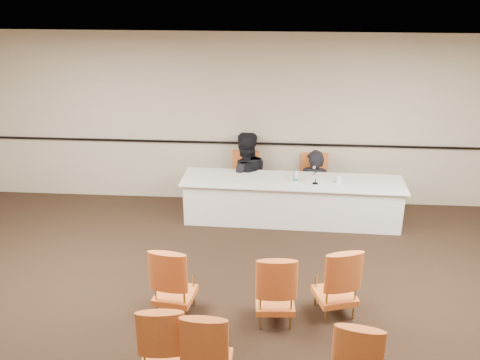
% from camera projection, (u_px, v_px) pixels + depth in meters
% --- Properties ---
extents(floor, '(10.00, 10.00, 0.00)m').
position_uv_depth(floor, '(244.00, 344.00, 6.12)').
color(floor, black).
rests_on(floor, ground).
extents(ceiling, '(10.00, 10.00, 0.00)m').
position_uv_depth(ceiling, '(245.00, 84.00, 4.98)').
color(ceiling, white).
rests_on(ceiling, ground).
extents(wall_back, '(10.00, 0.04, 3.00)m').
position_uv_depth(wall_back, '(260.00, 121.00, 9.24)').
color(wall_back, '#B4A88D').
rests_on(wall_back, ground).
extents(wall_rail, '(9.80, 0.04, 0.03)m').
position_uv_depth(wall_rail, '(259.00, 143.00, 9.35)').
color(wall_rail, black).
rests_on(wall_rail, wall_back).
extents(panel_table, '(3.66, 0.95, 0.73)m').
position_uv_depth(panel_table, '(292.00, 201.00, 8.89)').
color(panel_table, silver).
rests_on(panel_table, ground).
extents(panelist_main, '(0.62, 0.43, 1.64)m').
position_uv_depth(panelist_main, '(313.00, 194.00, 9.40)').
color(panelist_main, black).
rests_on(panelist_main, ground).
extents(panelist_main_chair, '(0.51, 0.51, 0.95)m').
position_uv_depth(panelist_main_chair, '(314.00, 183.00, 9.32)').
color(panelist_main_chair, '#D24B25').
rests_on(panelist_main_chair, ground).
extents(panelist_second, '(1.05, 0.91, 1.85)m').
position_uv_depth(panelist_second, '(245.00, 182.00, 9.45)').
color(panelist_second, black).
rests_on(panelist_second, ground).
extents(panelist_second_chair, '(0.51, 0.51, 0.95)m').
position_uv_depth(panelist_second_chair, '(245.00, 180.00, 9.43)').
color(panelist_second_chair, '#D24B25').
rests_on(panelist_second_chair, ground).
extents(papers, '(0.34, 0.28, 0.00)m').
position_uv_depth(papers, '(317.00, 183.00, 8.63)').
color(papers, white).
rests_on(papers, panel_table).
extents(microphone, '(0.12, 0.20, 0.26)m').
position_uv_depth(microphone, '(316.00, 176.00, 8.56)').
color(microphone, black).
rests_on(microphone, panel_table).
extents(water_bottle, '(0.08, 0.08, 0.21)m').
position_uv_depth(water_bottle, '(296.00, 177.00, 8.63)').
color(water_bottle, '#188481').
rests_on(water_bottle, panel_table).
extents(drinking_glass, '(0.07, 0.07, 0.10)m').
position_uv_depth(drinking_glass, '(292.00, 178.00, 8.71)').
color(drinking_glass, white).
rests_on(drinking_glass, panel_table).
extents(coffee_cup, '(0.10, 0.10, 0.13)m').
position_uv_depth(coffee_cup, '(339.00, 180.00, 8.59)').
color(coffee_cup, white).
rests_on(coffee_cup, panel_table).
extents(aud_chair_front_left, '(0.57, 0.57, 0.95)m').
position_uv_depth(aud_chair_front_left, '(174.00, 279.00, 6.50)').
color(aud_chair_front_left, '#D24B25').
rests_on(aud_chair_front_left, ground).
extents(aud_chair_front_mid, '(0.53, 0.53, 0.95)m').
position_uv_depth(aud_chair_front_mid, '(275.00, 287.00, 6.35)').
color(aud_chair_front_mid, '#D24B25').
rests_on(aud_chair_front_mid, ground).
extents(aud_chair_front_right, '(0.62, 0.62, 0.95)m').
position_uv_depth(aud_chair_front_right, '(336.00, 280.00, 6.49)').
color(aud_chair_front_right, '#D24B25').
rests_on(aud_chair_front_right, ground).
extents(aud_chair_back_left, '(0.55, 0.55, 0.95)m').
position_uv_depth(aud_chair_back_left, '(164.00, 339.00, 5.47)').
color(aud_chair_back_left, '#D24B25').
rests_on(aud_chair_back_left, ground).
extents(aud_chair_back_mid, '(0.52, 0.52, 0.95)m').
position_uv_depth(aud_chair_back_mid, '(208.00, 346.00, 5.38)').
color(aud_chair_back_mid, '#D24B25').
rests_on(aud_chair_back_mid, ground).
extents(aud_chair_back_right, '(0.58, 0.58, 0.95)m').
position_uv_depth(aud_chair_back_right, '(357.00, 356.00, 5.24)').
color(aud_chair_back_right, '#D24B25').
rests_on(aud_chair_back_right, ground).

